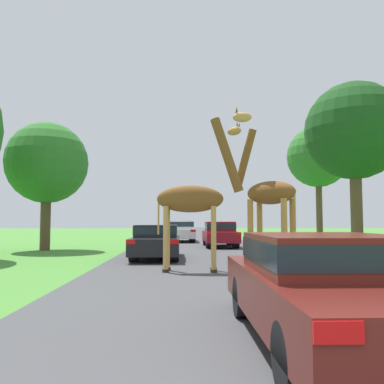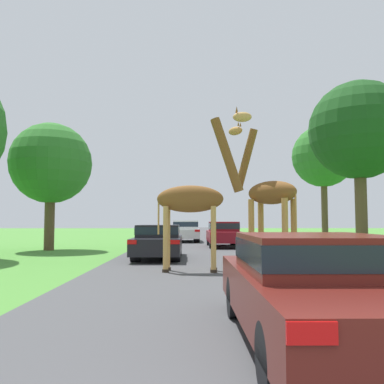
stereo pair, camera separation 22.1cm
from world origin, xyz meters
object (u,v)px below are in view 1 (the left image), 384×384
(giraffe_near_road, at_px, (197,196))
(car_far_ahead, at_px, (156,241))
(giraffe_companion, at_px, (267,198))
(tree_mid_field, at_px, (318,157))
(car_queue_right, at_px, (181,230))
(tree_far_right, at_px, (47,163))
(car_queue_left, at_px, (220,233))
(tree_left_edge, at_px, (354,132))
(car_lead_maroon, at_px, (324,285))

(giraffe_near_road, xyz_separation_m, car_far_ahead, (-1.44, 4.16, -1.51))
(giraffe_companion, xyz_separation_m, tree_mid_field, (7.70, 17.38, 4.14))
(giraffe_near_road, xyz_separation_m, car_queue_right, (-0.43, 17.18, -1.41))
(tree_far_right, bearing_deg, giraffe_near_road, -50.03)
(car_far_ahead, bearing_deg, giraffe_near_road, -70.95)
(car_far_ahead, height_order, tree_mid_field, tree_mid_field)
(car_queue_left, distance_m, car_far_ahead, 7.87)
(giraffe_companion, bearing_deg, car_far_ahead, 93.52)
(car_queue_right, xyz_separation_m, tree_far_right, (-6.86, -8.48, 3.60))
(car_queue_right, distance_m, car_queue_left, 6.23)
(tree_left_edge, bearing_deg, car_lead_maroon, -114.85)
(car_queue_right, bearing_deg, car_queue_left, -69.29)
(giraffe_companion, bearing_deg, tree_far_right, 92.83)
(car_queue_left, bearing_deg, tree_left_edge, -11.30)
(car_lead_maroon, bearing_deg, tree_mid_field, 71.08)
(car_queue_left, bearing_deg, car_far_ahead, -114.06)
(giraffe_near_road, bearing_deg, car_far_ahead, -156.89)
(car_lead_maroon, relative_size, car_queue_right, 0.99)
(giraffe_companion, height_order, car_queue_left, giraffe_companion)
(giraffe_near_road, distance_m, car_queue_right, 17.24)
(giraffe_near_road, bearing_deg, car_lead_maroon, 14.28)
(tree_far_right, bearing_deg, car_far_ahead, -37.77)
(giraffe_near_road, height_order, tree_left_edge, tree_left_edge)
(giraffe_companion, distance_m, car_lead_maroon, 8.58)
(car_queue_right, relative_size, tree_far_right, 0.73)
(car_queue_right, relative_size, tree_left_edge, 0.52)
(tree_far_right, bearing_deg, car_queue_left, 16.27)
(giraffe_companion, distance_m, tree_mid_field, 19.46)
(giraffe_near_road, relative_size, tree_left_edge, 0.53)
(car_far_ahead, xyz_separation_m, tree_far_right, (-5.86, 4.54, 3.70))
(car_lead_maroon, bearing_deg, car_queue_left, 88.44)
(giraffe_companion, height_order, tree_left_edge, tree_left_edge)
(giraffe_near_road, relative_size, car_queue_right, 1.03)
(car_lead_maroon, height_order, car_far_ahead, same)
(giraffe_near_road, bearing_deg, car_queue_left, 175.19)
(car_queue_right, xyz_separation_m, tree_left_edge, (9.55, -7.30, 5.61))
(car_queue_left, bearing_deg, car_queue_right, 110.71)
(car_queue_right, relative_size, car_far_ahead, 1.06)
(car_queue_right, distance_m, tree_far_right, 11.49)
(giraffe_near_road, xyz_separation_m, tree_left_edge, (9.11, 9.88, 4.20))
(car_far_ahead, bearing_deg, car_lead_maroon, -76.42)
(giraffe_companion, xyz_separation_m, car_queue_left, (-0.62, 10.03, -1.47))
(car_queue_right, height_order, tree_left_edge, tree_left_edge)
(giraffe_companion, xyz_separation_m, tree_left_edge, (6.72, 8.57, 4.16))
(tree_left_edge, distance_m, tree_far_right, 16.57)
(tree_left_edge, bearing_deg, car_queue_right, 142.60)
(car_lead_maroon, relative_size, tree_left_edge, 0.51)
(car_queue_right, bearing_deg, giraffe_companion, -79.91)
(car_lead_maroon, bearing_deg, tree_left_edge, 65.15)
(car_queue_left, relative_size, tree_left_edge, 0.51)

